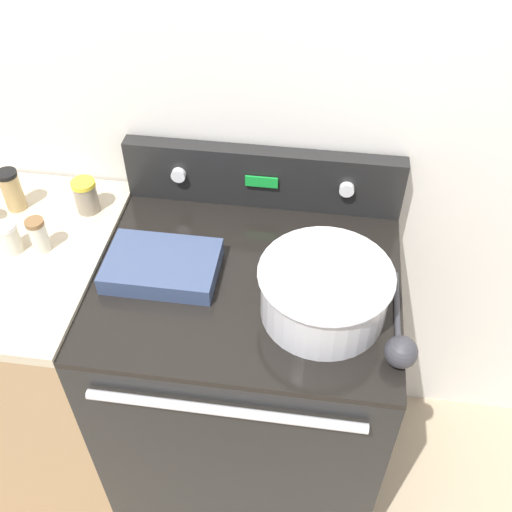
{
  "coord_description": "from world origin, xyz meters",
  "views": [
    {
      "loc": [
        0.17,
        -0.71,
        2.04
      ],
      "look_at": [
        0.02,
        0.34,
        1.0
      ],
      "focal_mm": 42.0,
      "sensor_mm": 36.0,
      "label": 1
    }
  ],
  "objects": [
    {
      "name": "stove_range",
      "position": [
        0.0,
        0.32,
        0.47
      ],
      "size": [
        0.77,
        0.68,
        0.94
      ],
      "color": "black",
      "rests_on": "ground_plane"
    },
    {
      "name": "spice_jar_yellow_cap",
      "position": [
        -0.48,
        0.51,
        1.0
      ],
      "size": [
        0.07,
        0.07,
        0.1
      ],
      "color": "gray",
      "rests_on": "side_counter"
    },
    {
      "name": "spice_jar_brown_cap",
      "position": [
        -0.54,
        0.34,
        1.0
      ],
      "size": [
        0.05,
        0.05,
        0.1
      ],
      "color": "beige",
      "rests_on": "side_counter"
    },
    {
      "name": "spice_jar_black_cap",
      "position": [
        -0.68,
        0.49,
        1.01
      ],
      "size": [
        0.06,
        0.06,
        0.12
      ],
      "color": "tan",
      "rests_on": "side_counter"
    },
    {
      "name": "casserole_dish",
      "position": [
        -0.21,
        0.31,
        0.97
      ],
      "size": [
        0.28,
        0.19,
        0.05
      ],
      "color": "#38476B",
      "rests_on": "stove_range"
    },
    {
      "name": "ladle",
      "position": [
        0.37,
        0.13,
        0.97
      ],
      "size": [
        0.07,
        0.3,
        0.07
      ],
      "color": "#333338",
      "rests_on": "stove_range"
    },
    {
      "name": "side_counter",
      "position": [
        -0.65,
        0.32,
        0.48
      ],
      "size": [
        0.52,
        0.65,
        0.95
      ],
      "color": "tan",
      "rests_on": "ground_plane"
    },
    {
      "name": "spice_jar_white_cap",
      "position": [
        -0.62,
        0.32,
        1.0
      ],
      "size": [
        0.05,
        0.05,
        0.09
      ],
      "color": "beige",
      "rests_on": "side_counter"
    },
    {
      "name": "control_panel",
      "position": [
        0.0,
        0.62,
        1.03
      ],
      "size": [
        0.77,
        0.07,
        0.18
      ],
      "color": "black",
      "rests_on": "stove_range"
    },
    {
      "name": "kitchen_wall",
      "position": [
        0.0,
        0.68,
        1.25
      ],
      "size": [
        8.0,
        0.05,
        2.5
      ],
      "color": "silver",
      "rests_on": "ground_plane"
    },
    {
      "name": "mixing_bowl",
      "position": [
        0.19,
        0.23,
        1.02
      ],
      "size": [
        0.31,
        0.31,
        0.14
      ],
      "color": "silver",
      "rests_on": "stove_range"
    }
  ]
}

